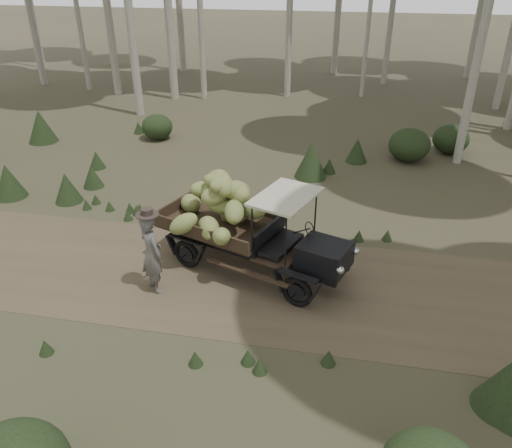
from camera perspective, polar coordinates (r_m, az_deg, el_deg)
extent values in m
plane|color=#473D2B|center=(11.60, -10.06, -5.44)|extent=(120.00, 120.00, 0.00)
cube|color=brown|center=(11.59, -10.06, -5.42)|extent=(70.00, 4.00, 0.01)
cube|color=black|center=(10.42, 7.54, -3.48)|extent=(1.15, 1.12, 0.50)
cube|color=black|center=(10.27, 10.09, -4.22)|extent=(0.40, 0.89, 0.57)
cube|color=black|center=(10.86, 1.44, -1.26)|extent=(0.50, 1.22, 0.50)
cube|color=#38281C|center=(11.50, -4.08, -0.02)|extent=(2.96, 2.41, 0.07)
cube|color=#38281C|center=(12.03, -1.89, 2.26)|extent=(2.42, 0.92, 0.29)
cube|color=#38281C|center=(10.85, -6.58, -1.03)|extent=(2.42, 0.92, 0.29)
cube|color=#38281C|center=(12.13, -9.07, 2.14)|extent=(0.61, 1.56, 0.29)
cube|color=beige|center=(10.22, 3.42, 3.15)|extent=(1.51, 1.81, 0.05)
cube|color=black|center=(11.47, 0.89, -2.01)|extent=(3.97, 1.51, 0.16)
cube|color=black|center=(10.97, -0.94, -3.59)|extent=(3.97, 1.51, 0.16)
torus|color=black|center=(11.35, 8.05, -3.98)|extent=(0.69, 0.35, 0.69)
torus|color=black|center=(10.25, 4.71, -7.75)|extent=(0.69, 0.35, 0.69)
torus|color=black|center=(12.53, -3.81, -0.42)|extent=(0.69, 0.35, 0.69)
torus|color=black|center=(11.53, -7.92, -3.41)|extent=(0.69, 0.35, 0.69)
sphere|color=beige|center=(10.56, 11.31, -3.08)|extent=(0.16, 0.16, 0.16)
sphere|color=beige|center=(9.90, 9.60, -5.22)|extent=(0.16, 0.16, 0.16)
ellipsoid|color=olive|center=(11.52, -2.65, 1.32)|extent=(0.86, 0.72, 0.50)
ellipsoid|color=olive|center=(11.20, -3.88, 2.09)|extent=(0.77, 0.42, 0.40)
ellipsoid|color=olive|center=(11.31, -4.66, 3.80)|extent=(0.81, 0.93, 0.60)
ellipsoid|color=olive|center=(10.97, -3.78, 4.47)|extent=(0.77, 0.89, 0.64)
ellipsoid|color=olive|center=(11.42, -2.26, 1.26)|extent=(0.89, 0.63, 0.53)
ellipsoid|color=olive|center=(11.33, -2.06, 2.38)|extent=(0.77, 0.89, 0.50)
ellipsoid|color=olive|center=(11.04, -4.73, 3.21)|extent=(0.77, 0.73, 0.44)
ellipsoid|color=olive|center=(11.00, -4.32, 4.76)|extent=(0.78, 0.42, 0.52)
ellipsoid|color=olive|center=(11.59, -2.67, 1.39)|extent=(0.72, 0.85, 0.52)
ellipsoid|color=olive|center=(11.25, -1.99, 2.27)|extent=(0.68, 0.48, 0.37)
ellipsoid|color=olive|center=(11.06, -2.17, 3.80)|extent=(0.88, 0.91, 0.70)
ellipsoid|color=olive|center=(11.07, -4.26, 4.83)|extent=(0.73, 0.86, 0.60)
ellipsoid|color=olive|center=(10.86, -5.35, -0.38)|extent=(0.73, 0.81, 0.57)
ellipsoid|color=olive|center=(11.09, -0.31, 1.74)|extent=(0.84, 0.78, 0.53)
ellipsoid|color=olive|center=(11.05, -1.85, 3.22)|extent=(0.83, 0.96, 0.72)
ellipsoid|color=olive|center=(11.14, -4.38, 5.03)|extent=(0.80, 0.69, 0.61)
ellipsoid|color=olive|center=(10.92, -5.57, -0.53)|extent=(0.72, 0.84, 0.50)
ellipsoid|color=olive|center=(10.75, -2.49, 1.39)|extent=(0.60, 0.83, 0.60)
ellipsoid|color=olive|center=(11.32, -6.19, 3.97)|extent=(0.70, 0.74, 0.50)
ellipsoid|color=olive|center=(10.99, -4.09, 4.54)|extent=(0.52, 0.86, 0.54)
ellipsoid|color=olive|center=(12.00, -7.47, 2.35)|extent=(0.82, 0.90, 0.62)
ellipsoid|color=olive|center=(10.95, -8.29, 0.02)|extent=(0.88, 0.65, 0.69)
ellipsoid|color=olive|center=(10.42, -3.96, -1.42)|extent=(0.56, 0.82, 0.64)
imported|color=#55524D|center=(10.62, -11.83, -3.34)|extent=(0.77, 0.75, 1.79)
cylinder|color=#312722|center=(10.18, -12.33, 1.06)|extent=(0.67, 0.67, 0.02)
cylinder|color=#312722|center=(10.15, -12.37, 1.35)|extent=(0.34, 0.34, 0.14)
ellipsoid|color=#233319|center=(19.49, 21.38, 9.02)|extent=(1.28, 1.28, 1.03)
cone|color=#233319|center=(16.26, -18.22, 5.22)|extent=(0.64, 0.64, 0.71)
cone|color=#233319|center=(19.39, 16.03, 9.25)|extent=(0.64, 0.64, 0.71)
cone|color=#233319|center=(9.01, 26.89, -15.97)|extent=(0.94, 0.94, 1.04)
ellipsoid|color=#233319|center=(20.08, -11.23, 10.85)|extent=(1.19, 1.19, 0.95)
cone|color=#233319|center=(16.18, 6.30, 7.28)|extent=(1.05, 1.05, 1.16)
cone|color=#233319|center=(16.43, -26.47, 4.44)|extent=(0.92, 0.92, 1.03)
cone|color=#233319|center=(17.77, 11.47, 8.26)|extent=(0.75, 0.75, 0.83)
cone|color=#233319|center=(16.72, 8.38, 6.62)|extent=(0.44, 0.44, 0.49)
cone|color=#233319|center=(17.73, -17.76, 7.03)|extent=(0.55, 0.55, 0.61)
cone|color=#233319|center=(20.99, -13.29, 10.69)|extent=(0.43, 0.43, 0.47)
ellipsoid|color=#233319|center=(18.23, 17.13, 8.64)|extent=(1.43, 1.43, 1.14)
cone|color=#233319|center=(15.46, -20.81, 3.93)|extent=(0.80, 0.80, 0.89)
cone|color=#233319|center=(21.03, -23.38, 10.23)|extent=(1.10, 1.10, 1.22)
cone|color=#233319|center=(9.16, 8.29, -14.82)|extent=(0.27, 0.27, 0.30)
cone|color=#233319|center=(13.96, -10.05, 1.47)|extent=(0.27, 0.27, 0.30)
cone|color=#233319|center=(13.75, -10.23, 1.02)|extent=(0.27, 0.27, 0.30)
cone|color=#233319|center=(15.17, -17.86, 2.75)|extent=(0.27, 0.27, 0.30)
cone|color=#233319|center=(14.24, -13.14, 1.71)|extent=(0.27, 0.27, 0.30)
cone|color=#233319|center=(9.08, -0.93, -14.87)|extent=(0.27, 0.27, 0.30)
cone|color=#233319|center=(14.21, -13.47, 1.61)|extent=(0.27, 0.27, 0.30)
cone|color=#233319|center=(14.92, -18.83, 2.16)|extent=(0.27, 0.27, 0.30)
cone|color=#233319|center=(10.01, -22.95, -12.79)|extent=(0.27, 0.27, 0.30)
cone|color=#233319|center=(13.99, -14.45, 1.03)|extent=(0.27, 0.27, 0.30)
cone|color=#233319|center=(14.39, -14.23, 1.86)|extent=(0.27, 0.27, 0.30)
cone|color=#233319|center=(9.12, -6.97, -14.94)|extent=(0.27, 0.27, 0.30)
cone|color=#233319|center=(12.82, 11.68, -1.27)|extent=(0.27, 0.27, 0.30)
cone|color=#233319|center=(13.00, 14.79, -1.22)|extent=(0.27, 0.27, 0.30)
cone|color=#233319|center=(14.64, -16.42, 2.03)|extent=(0.27, 0.27, 0.30)
cone|color=#233319|center=(8.92, 0.41, -15.84)|extent=(0.27, 0.27, 0.30)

